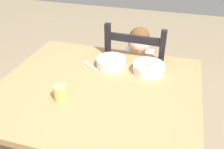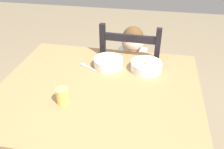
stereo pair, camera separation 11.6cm
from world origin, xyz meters
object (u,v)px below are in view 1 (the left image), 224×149
dining_table (98,102)px  dining_chair (136,84)px  child_figure (137,68)px  bowl_of_carrots (149,68)px  bowl_of_peas (111,62)px  drinking_cup (60,93)px  spoon (88,64)px

dining_table → dining_chair: 0.59m
child_figure → bowl_of_carrots: size_ratio=4.76×
dining_table → bowl_of_carrots: (0.25, 0.24, 0.14)m
child_figure → bowl_of_peas: bearing=-112.8°
dining_chair → drinking_cup: dining_chair is taller
spoon → drinking_cup: bearing=-90.5°
dining_table → spoon: 0.29m
bowl_of_peas → bowl_of_carrots: bearing=0.0°
spoon → drinking_cup: drinking_cup is taller
dining_chair → bowl_of_peas: size_ratio=5.30×
spoon → drinking_cup: 0.39m
bowl_of_peas → spoon: (-0.15, -0.02, -0.03)m
bowl_of_carrots → spoon: size_ratio=1.55×
drinking_cup → dining_chair: bearing=68.5°
bowl_of_peas → bowl_of_carrots: (0.25, 0.00, -0.00)m
bowl_of_peas → dining_chair: bearing=67.7°
child_figure → dining_chair: bearing=151.7°
dining_chair → spoon: (-0.27, -0.31, 0.32)m
dining_table → child_figure: (0.13, 0.54, -0.05)m
dining_table → child_figure: bearing=76.2°
dining_chair → bowl_of_peas: dining_chair is taller
bowl_of_carrots → dining_table: bearing=-136.2°
bowl_of_peas → dining_table: bearing=-92.1°
bowl_of_peas → bowl_of_carrots: size_ratio=0.96×
dining_chair → child_figure: bearing=-28.3°
dining_table → spoon: size_ratio=9.06×
dining_chair → bowl_of_carrots: 0.47m
child_figure → bowl_of_carrots: child_figure is taller
dining_chair → bowl_of_peas: (-0.12, -0.29, 0.35)m
dining_chair → spoon: 0.53m
dining_table → spoon: (-0.15, 0.22, 0.12)m
child_figure → spoon: child_figure is taller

